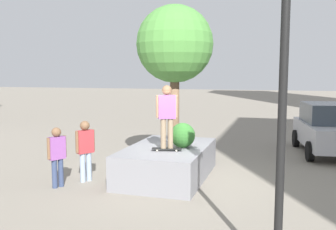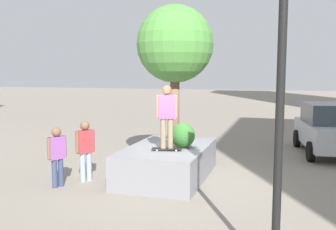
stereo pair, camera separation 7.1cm
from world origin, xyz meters
name	(u,v)px [view 2 (the right image)]	position (x,y,z in m)	size (l,w,h in m)	color
ground_plane	(178,180)	(0.00, 0.00, 0.00)	(120.00, 120.00, 0.00)	gray
planter_ledge	(168,162)	(-0.22, -0.35, 0.45)	(3.50, 2.15, 0.90)	gray
plaza_tree	(175,45)	(-0.95, -0.37, 3.80)	(2.28, 2.28, 4.07)	brown
boxwood_shrub	(183,135)	(-0.18, 0.09, 1.25)	(0.70, 0.70, 0.70)	#2D6628
skateboard	(167,149)	(0.36, -0.21, 0.96)	(0.40, 0.83, 0.07)	black
skateboarder	(167,112)	(0.36, -0.21, 1.94)	(0.36, 0.53, 1.68)	#847056
sedan_parked	(327,129)	(-4.94, 4.34, 0.95)	(4.21, 2.31, 1.87)	#B7B7BC
traffic_light_corner	(283,40)	(4.31, 2.68, 3.40)	(0.36, 0.37, 5.03)	black
pedestrian_crossing	(57,153)	(1.50, -2.84, 0.91)	(0.49, 0.35, 1.58)	navy
bystander_watching	(85,146)	(0.81, -2.41, 0.97)	(0.50, 0.40, 1.68)	#8C9EB7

